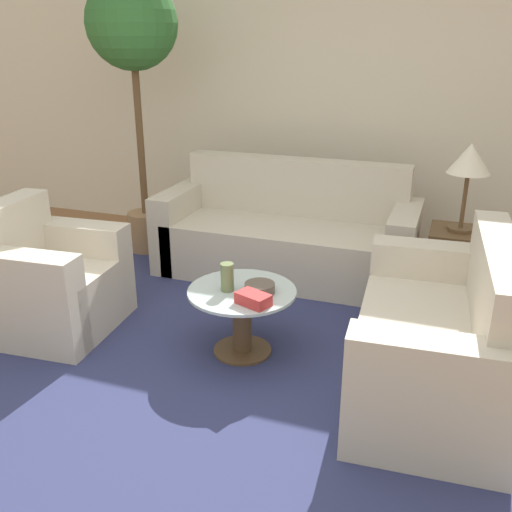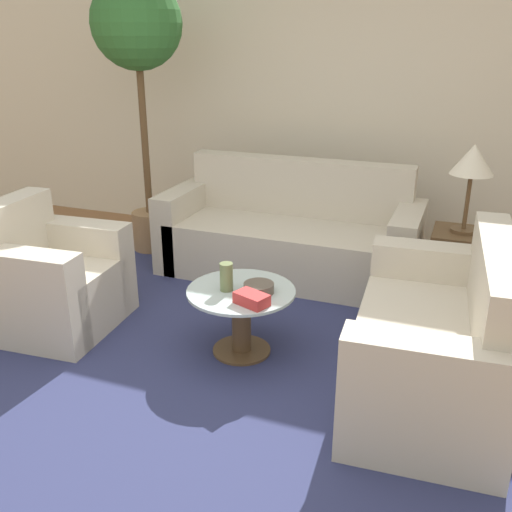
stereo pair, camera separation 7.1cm
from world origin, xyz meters
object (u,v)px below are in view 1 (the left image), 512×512
loveseat (443,344)px  vase (227,277)px  coffee_table (242,312)px  bowl (260,288)px  table_lamp (469,162)px  sofa_main (288,237)px  armchair (49,285)px  potted_plant (133,44)px  book_stack (253,299)px

loveseat → vase: loveseat is taller
coffee_table → bowl: size_ratio=3.63×
coffee_table → table_lamp: size_ratio=1.06×
sofa_main → coffee_table: bearing=-85.1°
sofa_main → armchair: sofa_main is taller
potted_plant → book_stack: bearing=-44.4°
sofa_main → table_lamp: (1.31, -0.14, 0.74)m
sofa_main → potted_plant: size_ratio=0.89×
potted_plant → book_stack: potted_plant is taller
bowl → book_stack: size_ratio=0.82×
loveseat → potted_plant: size_ratio=0.63×
loveseat → coffee_table: loveseat is taller
sofa_main → coffee_table: 1.34m
bowl → book_stack: (0.02, -0.17, 0.01)m
loveseat → bowl: 1.07m
sofa_main → bowl: (0.22, -1.33, 0.15)m
armchair → vase: size_ratio=5.03×
sofa_main → book_stack: sofa_main is taller
armchair → potted_plant: potted_plant is taller
coffee_table → potted_plant: 2.53m
book_stack → armchair: bearing=-160.7°
armchair → coffee_table: 1.33m
armchair → book_stack: armchair is taller
table_lamp → potted_plant: bearing=175.5°
book_stack → sofa_main: bearing=120.2°
armchair → table_lamp: table_lamp is taller
armchair → book_stack: size_ratio=3.95×
vase → bowl: 0.20m
loveseat → table_lamp: 1.43m
coffee_table → potted_plant: bearing=136.3°
sofa_main → coffee_table: (0.11, -1.34, -0.02)m
table_lamp → book_stack: size_ratio=2.80×
sofa_main → coffee_table: sofa_main is taller
armchair → book_stack: bearing=-95.7°
armchair → book_stack: (1.45, -0.04, 0.15)m
armchair → table_lamp: size_ratio=1.41×
table_lamp → bowl: bearing=-132.4°
table_lamp → book_stack: bearing=-128.2°
table_lamp → vase: bearing=-136.1°
vase → book_stack: size_ratio=0.78×
table_lamp → coffee_table: bearing=-135.1°
loveseat → coffee_table: size_ratio=2.23×
armchair → coffee_table: armchair is taller
sofa_main → loveseat: 1.87m
sofa_main → loveseat: (1.28, -1.37, 0.00)m
table_lamp → bowl: table_lamp is taller
coffee_table → bowl: 0.21m
sofa_main → table_lamp: table_lamp is taller
armchair → loveseat: loveseat is taller
vase → book_stack: vase is taller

